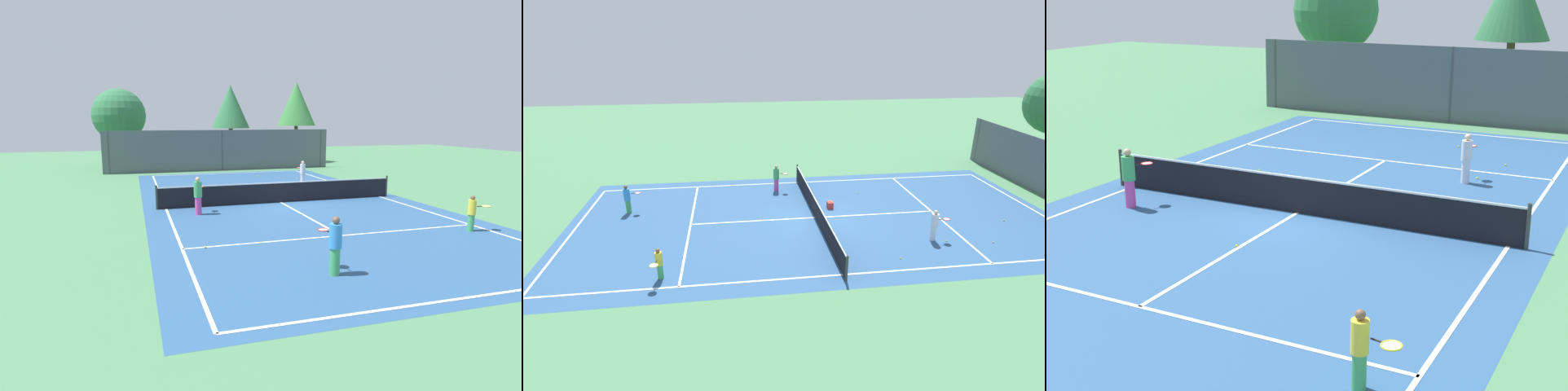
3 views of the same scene
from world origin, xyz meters
TOP-DOWN VIEW (x-y plane):
  - ground_plane at (0.00, 0.00)m, footprint 80.00×80.00m
  - court_surface at (0.00, 0.00)m, footprint 13.00×25.00m
  - tennis_net at (0.00, 0.00)m, footprint 11.90×0.10m
  - perimeter_fence at (0.00, 14.00)m, footprint 18.00×0.12m
  - tree_0 at (1.57, 17.79)m, footprint 3.34×3.34m
  - tree_1 at (-7.76, 19.16)m, footprint 4.44×4.44m
  - tree_2 at (8.14, 18.82)m, footprint 3.60×3.60m
  - player_0 at (3.15, 4.91)m, footprint 0.33×0.89m
  - player_1 at (4.82, -7.16)m, footprint 0.86×0.43m
  - player_2 at (-4.26, -1.55)m, footprint 0.57×0.92m
  - player_3 at (-1.95, -9.77)m, footprint 0.44×0.92m
  - ball_crate at (-1.16, 1.06)m, footprint 0.37×0.30m
  - tennis_ball_0 at (4.61, 2.76)m, footprint 0.07×0.07m
  - tennis_ball_1 at (-0.07, -2.87)m, footprint 0.07×0.07m
  - tennis_ball_2 at (3.80, 7.53)m, footprint 0.07×0.07m
  - tennis_ball_3 at (-3.09, 3.26)m, footprint 0.07×0.07m
  - tennis_ball_4 at (-4.79, -6.47)m, footprint 0.07×0.07m
  - tennis_ball_5 at (1.67, 9.52)m, footprint 0.07×0.07m
  - tennis_ball_6 at (3.38, 5.49)m, footprint 0.07×0.07m

SIDE VIEW (x-z plane):
  - ground_plane at x=0.00m, z-range 0.00..0.00m
  - court_surface at x=0.00m, z-range 0.00..0.01m
  - tennis_ball_0 at x=4.61m, z-range 0.00..0.07m
  - tennis_ball_1 at x=-0.07m, z-range 0.00..0.07m
  - tennis_ball_2 at x=3.80m, z-range 0.00..0.07m
  - tennis_ball_3 at x=-3.09m, z-range 0.00..0.07m
  - tennis_ball_4 at x=-4.79m, z-range 0.00..0.07m
  - tennis_ball_5 at x=1.67m, z-range 0.00..0.07m
  - tennis_ball_6 at x=3.38m, z-range 0.00..0.07m
  - ball_crate at x=-1.16m, z-range -0.03..0.40m
  - tennis_net at x=0.00m, z-range -0.04..1.06m
  - player_1 at x=4.82m, z-range 0.03..1.34m
  - player_0 at x=3.15m, z-range 0.03..1.53m
  - player_3 at x=-1.95m, z-range 0.03..1.59m
  - player_2 at x=-4.26m, z-range 0.03..1.64m
  - perimeter_fence at x=0.00m, z-range 0.00..3.20m
  - tree_1 at x=-7.76m, z-range 1.05..7.63m
  - tree_0 at x=1.57m, z-range 1.60..8.58m
  - tree_2 at x=8.14m, z-range 1.70..9.14m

